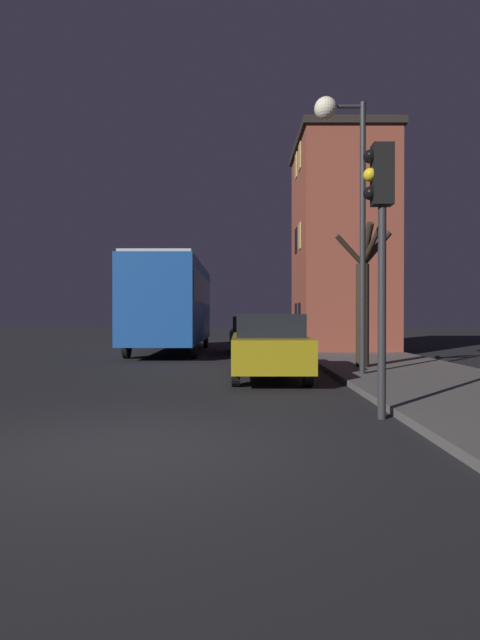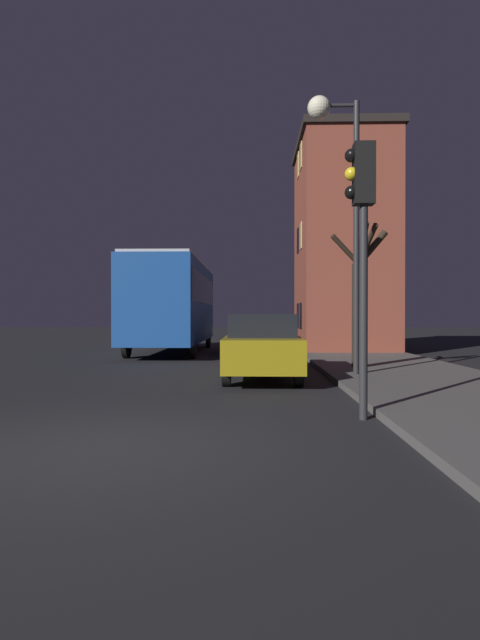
{
  "view_description": "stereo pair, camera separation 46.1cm",
  "coord_description": "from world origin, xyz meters",
  "px_view_note": "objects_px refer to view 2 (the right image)",
  "views": [
    {
      "loc": [
        1.29,
        -5.7,
        1.53
      ],
      "look_at": [
        1.32,
        11.76,
        1.38
      ],
      "focal_mm": 28.0,
      "sensor_mm": 36.0,
      "label": 1
    },
    {
      "loc": [
        1.75,
        -5.69,
        1.53
      ],
      "look_at": [
        1.32,
        11.76,
        1.38
      ],
      "focal_mm": 28.0,
      "sensor_mm": 36.0,
      "label": 2
    }
  ],
  "objects_px": {
    "traffic_light": "(362,221)",
    "car_near_lane": "(261,345)",
    "bare_tree": "(360,297)",
    "bus": "(173,299)",
    "car_far_lane": "(258,329)",
    "car_mid_lane": "(254,334)",
    "streetlamp": "(335,163)"
  },
  "relations": [
    {
      "from": "traffic_light",
      "to": "bare_tree",
      "type": "xyz_separation_m",
      "value": [
        1.32,
        6.25,
        -0.89
      ]
    },
    {
      "from": "traffic_light",
      "to": "bus",
      "type": "relative_size",
      "value": 0.44
    },
    {
      "from": "bus",
      "to": "car_near_lane",
      "type": "distance_m",
      "value": 9.39
    },
    {
      "from": "car_far_lane",
      "to": "car_near_lane",
      "type": "bearing_deg",
      "value": -90.34
    },
    {
      "from": "car_near_lane",
      "to": "traffic_light",
      "type": "bearing_deg",
      "value": -74.16
    },
    {
      "from": "bare_tree",
      "to": "car_far_lane",
      "type": "xyz_separation_m",
      "value": [
        -2.59,
        15.93,
        -1.27
      ]
    },
    {
      "from": "bare_tree",
      "to": "bus",
      "type": "relative_size",
      "value": 0.42
    },
    {
      "from": "traffic_light",
      "to": "bus",
      "type": "xyz_separation_m",
      "value": [
        -4.9,
        13.44,
        -0.7
      ]
    },
    {
      "from": "car_far_lane",
      "to": "bus",
      "type": "bearing_deg",
      "value": -112.56
    },
    {
      "from": "streetlamp",
      "to": "car_far_lane",
      "type": "relative_size",
      "value": 1.65
    },
    {
      "from": "traffic_light",
      "to": "car_mid_lane",
      "type": "relative_size",
      "value": 1.06
    },
    {
      "from": "traffic_light",
      "to": "bus",
      "type": "height_order",
      "value": "traffic_light"
    },
    {
      "from": "streetlamp",
      "to": "bare_tree",
      "type": "height_order",
      "value": "streetlamp"
    },
    {
      "from": "bus",
      "to": "streetlamp",
      "type": "bearing_deg",
      "value": -58.75
    },
    {
      "from": "car_near_lane",
      "to": "bus",
      "type": "bearing_deg",
      "value": 112.33
    },
    {
      "from": "bus",
      "to": "car_far_lane",
      "type": "distance_m",
      "value": 9.57
    },
    {
      "from": "traffic_light",
      "to": "bus",
      "type": "bearing_deg",
      "value": 110.05
    },
    {
      "from": "streetlamp",
      "to": "car_mid_lane",
      "type": "height_order",
      "value": "streetlamp"
    },
    {
      "from": "traffic_light",
      "to": "car_near_lane",
      "type": "relative_size",
      "value": 0.86
    },
    {
      "from": "traffic_light",
      "to": "car_far_lane",
      "type": "relative_size",
      "value": 1.0
    },
    {
      "from": "traffic_light",
      "to": "bare_tree",
      "type": "relative_size",
      "value": 1.05
    },
    {
      "from": "bus",
      "to": "car_mid_lane",
      "type": "relative_size",
      "value": 2.42
    },
    {
      "from": "traffic_light",
      "to": "car_near_lane",
      "type": "distance_m",
      "value": 5.46
    },
    {
      "from": "bare_tree",
      "to": "car_far_lane",
      "type": "height_order",
      "value": "bare_tree"
    },
    {
      "from": "car_mid_lane",
      "to": "car_far_lane",
      "type": "relative_size",
      "value": 0.95
    },
    {
      "from": "traffic_light",
      "to": "bare_tree",
      "type": "bearing_deg",
      "value": 78.07
    },
    {
      "from": "car_mid_lane",
      "to": "bus",
      "type": "bearing_deg",
      "value": 175.06
    },
    {
      "from": "streetlamp",
      "to": "bus",
      "type": "bearing_deg",
      "value": 121.25
    },
    {
      "from": "traffic_light",
      "to": "car_mid_lane",
      "type": "bearing_deg",
      "value": 96.64
    },
    {
      "from": "streetlamp",
      "to": "car_mid_lane",
      "type": "xyz_separation_m",
      "value": [
        -1.93,
        8.44,
        -4.43
      ]
    },
    {
      "from": "car_mid_lane",
      "to": "traffic_light",
      "type": "bearing_deg",
      "value": -83.36
    },
    {
      "from": "bus",
      "to": "bare_tree",
      "type": "bearing_deg",
      "value": -49.14
    }
  ]
}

